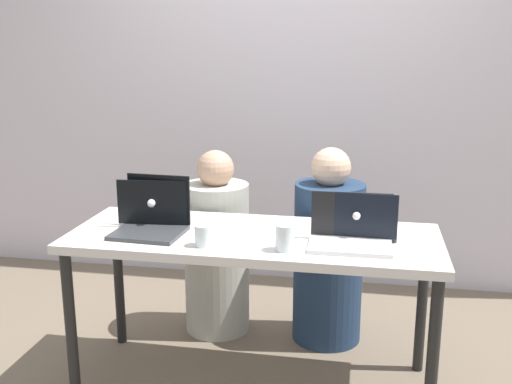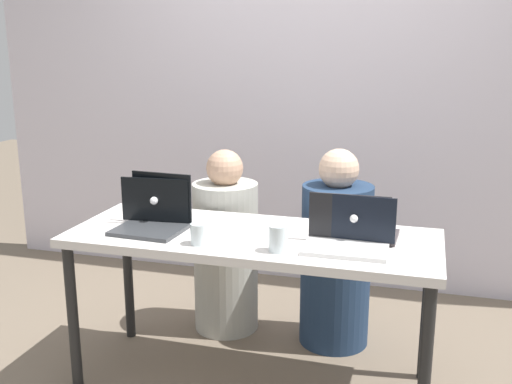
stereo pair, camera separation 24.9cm
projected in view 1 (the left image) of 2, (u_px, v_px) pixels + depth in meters
name	position (u px, v px, depth m)	size (l,w,h in m)	color
ground_plane	(254.00, 382.00, 2.86)	(12.00, 12.00, 0.00)	#706151
back_wall	(294.00, 85.00, 3.88)	(4.50, 0.10, 2.62)	silver
desk	(253.00, 250.00, 2.70)	(1.66, 0.63, 0.74)	silver
person_on_left	(217.00, 252.00, 3.31)	(0.44, 0.44, 1.03)	#B0B0A5
person_on_right	(328.00, 257.00, 3.19)	(0.38, 0.38, 1.06)	navy
laptop_back_left	(157.00, 213.00, 2.84)	(0.35, 0.28, 0.23)	silver
laptop_back_right	(357.00, 226.00, 2.65)	(0.36, 0.26, 0.21)	#3A3337
laptop_front_left	(152.00, 220.00, 2.71)	(0.32, 0.30, 0.25)	#35383B
laptop_front_right	(351.00, 235.00, 2.53)	(0.35, 0.25, 0.21)	silver
water_glass_left	(204.00, 237.00, 2.52)	(0.08, 0.08, 0.09)	silver
water_glass_right	(285.00, 239.00, 2.46)	(0.08, 0.08, 0.11)	silver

